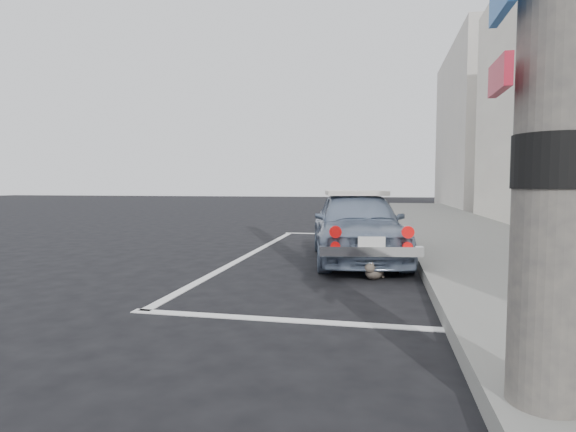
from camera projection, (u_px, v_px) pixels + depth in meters
name	position (u px, v px, depth m)	size (l,w,h in m)	color
ground	(250.00, 303.00, 4.53)	(80.00, 80.00, 0.00)	black
sidewalk	(530.00, 271.00, 5.84)	(2.80, 40.00, 0.15)	slate
building_far	(484.00, 129.00, 22.52)	(3.50, 10.00, 8.00)	beige
pline_rear	(289.00, 320.00, 3.94)	(3.00, 0.12, 0.01)	silver
pline_front	(347.00, 234.00, 10.78)	(3.00, 0.12, 0.01)	silver
pline_side	(249.00, 255.00, 7.64)	(0.12, 7.00, 0.01)	silver
retro_coupe	(357.00, 224.00, 7.07)	(1.83, 3.47, 1.12)	gray
cat	(374.00, 270.00, 5.65)	(0.32, 0.44, 0.25)	#5E5648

